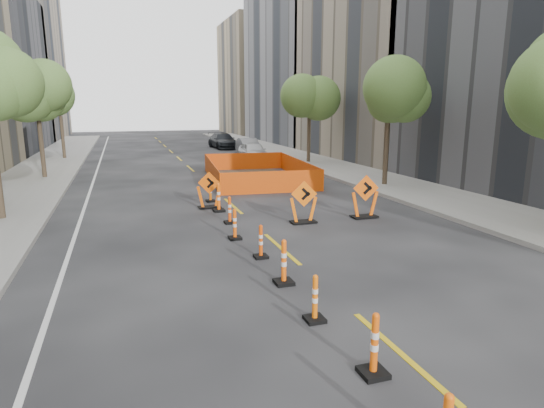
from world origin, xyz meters
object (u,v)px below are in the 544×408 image
object	(u,v)px
chevron_sign_left	(209,190)
parked_car_mid	(248,146)
chevron_sign_center	(304,202)
parked_car_near	(253,151)
channelizer_8	(210,191)
channelizer_2	(315,298)
channelizer_3	(284,262)
channelizer_4	(261,241)
parked_car_far	(223,141)
channelizer_5	(235,224)
channelizer_7	(219,197)
channelizer_6	(230,210)
chevron_sign_right	(365,196)
channelizer_1	(374,344)

from	to	relation	value
chevron_sign_left	parked_car_mid	bearing A→B (deg)	91.61
chevron_sign_center	parked_car_near	xyz separation A→B (m)	(3.34, 18.11, -0.04)
parked_car_mid	channelizer_8	bearing A→B (deg)	-108.56
channelizer_2	channelizer_3	world-z (taller)	channelizer_3
channelizer_8	parked_car_mid	size ratio (longest dim) A/B	0.24
channelizer_3	channelizer_4	xyz separation A→B (m)	(0.03, 1.93, -0.07)
parked_car_near	parked_car_mid	distance (m)	4.85
channelizer_8	parked_car_far	distance (m)	25.08
channelizer_5	parked_car_far	distance (m)	30.82
chevron_sign_center	channelizer_7	bearing A→B (deg)	146.45
channelizer_5	chevron_sign_left	xyz separation A→B (m)	(0.06, 4.60, 0.26)
channelizer_5	chevron_sign_left	distance (m)	4.61
channelizer_4	channelizer_5	distance (m)	1.95
channelizer_6	chevron_sign_center	xyz separation A→B (m)	(2.47, -0.75, 0.27)
channelizer_3	parked_car_mid	bearing A→B (deg)	76.25
chevron_sign_left	channelizer_2	bearing A→B (deg)	-68.15
channelizer_7	parked_car_near	size ratio (longest dim) A/B	0.27
chevron_sign_center	parked_car_mid	size ratio (longest dim) A/B	0.37
channelizer_3	channelizer_8	size ratio (longest dim) A/B	1.11
chevron_sign_left	channelizer_7	bearing A→B (deg)	-50.75
channelizer_4	channelizer_7	distance (m)	5.81
channelizer_6	chevron_sign_right	xyz separation A→B (m)	(4.90, -0.74, 0.31)
channelizer_1	channelizer_8	xyz separation A→B (m)	(0.05, 13.54, -0.03)
channelizer_1	parked_car_mid	size ratio (longest dim) A/B	0.25
channelizer_1	channelizer_7	bearing A→B (deg)	89.94
channelizer_8	parked_car_mid	xyz separation A→B (m)	(6.71, 18.24, 0.19)
channelizer_1	channelizer_7	distance (m)	11.61
channelizer_7	channelizer_8	size ratio (longest dim) A/B	1.15
channelizer_1	channelizer_8	size ratio (longest dim) A/B	1.06
chevron_sign_left	parked_car_mid	distance (m)	20.67
channelizer_2	channelizer_6	size ratio (longest dim) A/B	0.97
chevron_sign_left	chevron_sign_right	size ratio (longest dim) A/B	0.93
channelizer_8	channelizer_5	bearing A→B (deg)	-93.31
chevron_sign_center	parked_car_far	bearing A→B (deg)	97.19
parked_car_far	channelizer_5	bearing A→B (deg)	-105.51
parked_car_mid	parked_car_far	xyz separation A→B (m)	(-0.85, 6.14, 0.05)
chevron_sign_right	parked_car_far	xyz separation A→B (m)	(1.01, 29.00, -0.07)
channelizer_5	channelizer_7	distance (m)	3.88
channelizer_8	parked_car_near	distance (m)	14.67
channelizer_4	parked_car_mid	size ratio (longest dim) A/B	0.23
chevron_sign_left	parked_car_near	bearing A→B (deg)	89.02
channelizer_8	channelizer_6	bearing A→B (deg)	-90.69
channelizer_2	channelizer_5	world-z (taller)	channelizer_5
channelizer_6	parked_car_near	size ratio (longest dim) A/B	0.23
channelizer_2	channelizer_8	xyz separation A→B (m)	(0.18, 11.61, 0.01)
channelizer_5	channelizer_4	bearing A→B (deg)	-82.61
channelizer_3	channelizer_7	xyz separation A→B (m)	(0.08, 7.74, 0.02)
channelizer_3	parked_car_near	distance (m)	23.90
parked_car_near	channelizer_7	bearing A→B (deg)	-107.89
channelizer_4	chevron_sign_center	size ratio (longest dim) A/B	0.62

